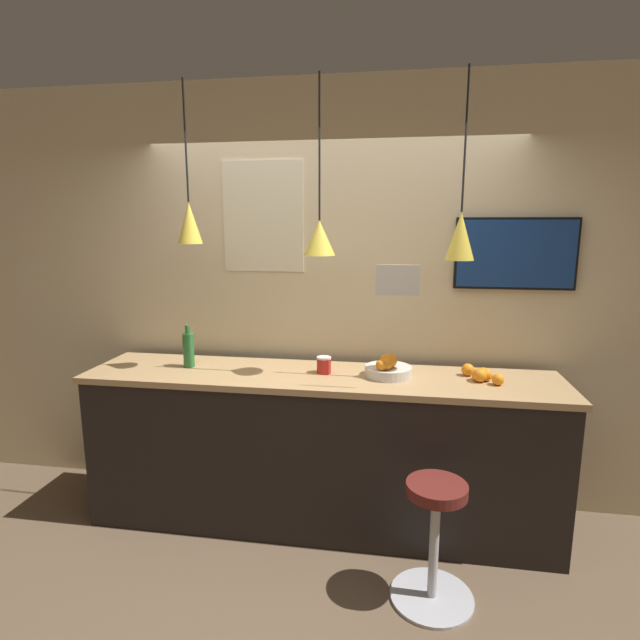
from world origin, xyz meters
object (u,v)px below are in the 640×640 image
at_px(juice_bottle, 189,349).
at_px(mounted_tv, 515,254).
at_px(bar_stool, 435,533).
at_px(spread_jar, 324,365).
at_px(fruit_bowl, 388,368).

distance_m(juice_bottle, mounted_tv, 2.21).
xyz_separation_m(bar_stool, spread_jar, (-0.68, 0.64, 0.69)).
xyz_separation_m(bar_stool, mounted_tv, (0.51, 0.98, 1.38)).
height_order(spread_jar, mounted_tv, mounted_tv).
xyz_separation_m(fruit_bowl, juice_bottle, (-1.31, 0.01, 0.07)).
bearing_deg(bar_stool, spread_jar, 136.84).
bearing_deg(mounted_tv, spread_jar, -163.93).
bearing_deg(spread_jar, mounted_tv, 16.07).
xyz_separation_m(juice_bottle, mounted_tv, (2.09, 0.34, 0.63)).
bearing_deg(juice_bottle, fruit_bowl, -0.45).
relative_size(juice_bottle, spread_jar, 2.66).
height_order(fruit_bowl, mounted_tv, mounted_tv).
height_order(fruit_bowl, spread_jar, fruit_bowl).
bearing_deg(mounted_tv, fruit_bowl, -155.76).
distance_m(bar_stool, spread_jar, 1.16).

